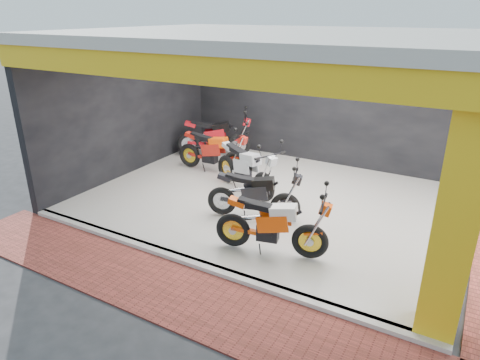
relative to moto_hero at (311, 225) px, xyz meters
The scene contains 14 objects.
ground 1.81m from the moto_hero, behind, with size 80.00×80.00×0.00m, color #2D2D30.
showroom_floor 2.67m from the moto_hero, 129.77° to the left, with size 8.00×6.00×0.10m, color silver.
showroom_ceiling 3.85m from the moto_hero, 129.77° to the left, with size 8.40×6.40×0.20m, color beige.
back_wall 5.44m from the moto_hero, 108.00° to the left, with size 8.20×0.20×3.50m, color black.
left_wall 6.17m from the moto_hero, 160.96° to the left, with size 0.20×6.20×3.50m, color black.
corner_column 2.45m from the moto_hero, 20.04° to the right, with size 0.50×0.50×3.50m, color yellow.
header_beam_front 3.21m from the moto_hero, 148.43° to the right, with size 8.40×0.30×0.40m, color yellow.
floor_kerb 2.07m from the moto_hero, 147.93° to the right, with size 8.00×0.20×0.10m, color silver.
paver_front 2.56m from the moto_hero, 132.31° to the right, with size 9.00×1.40×0.03m, color #9C3C33.
moto_hero is the anchor object (origin of this frame).
moto_row_a 2.47m from the moto_hero, 135.19° to the left, with size 2.23×0.82×1.36m, color #B3B6BB, non-canonical shape.
moto_row_b 1.42m from the moto_hero, 131.20° to the left, with size 2.02×0.75×1.24m, color black, non-canonical shape.
moto_row_c 4.16m from the moto_hero, 138.14° to the left, with size 2.16×0.80×1.32m, color #B01D12, non-canonical shape.
moto_row_d 5.65m from the moto_hero, 132.26° to the left, with size 2.26×0.84×1.38m, color #B4131A, non-canonical shape.
Camera 1 is at (3.77, -6.06, 4.05)m, focal length 32.00 mm.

